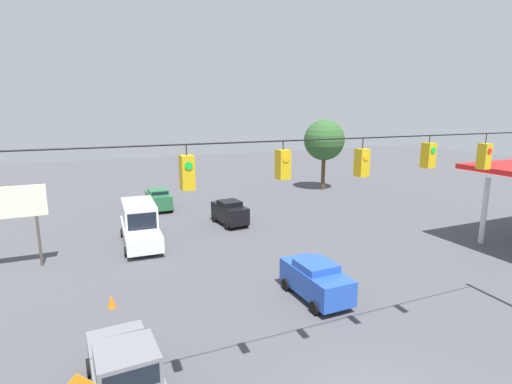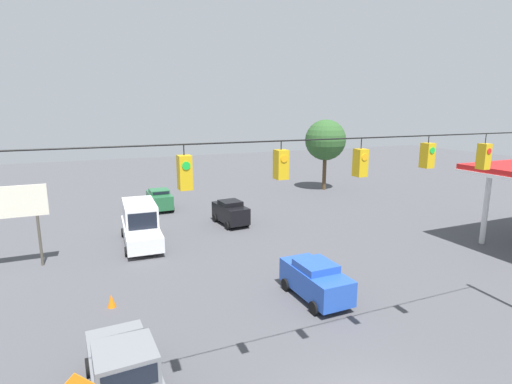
{
  "view_description": "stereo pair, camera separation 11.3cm",
  "coord_description": "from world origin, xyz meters",
  "px_view_note": "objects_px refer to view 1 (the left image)",
  "views": [
    {
      "loc": [
        7.69,
        8.05,
        9.29
      ],
      "look_at": [
        -0.81,
        -11.29,
        4.84
      ],
      "focal_mm": 28.0,
      "sensor_mm": 36.0,
      "label": 1
    },
    {
      "loc": [
        7.59,
        8.09,
        9.29
      ],
      "look_at": [
        -0.81,
        -11.29,
        4.84
      ],
      "focal_mm": 28.0,
      "sensor_mm": 36.0,
      "label": 2
    }
  ],
  "objects_px": {
    "pickup_truck_grey_parked_shoulder": "(126,373)",
    "roadside_billboard": "(5,209)",
    "tree_horizon_left": "(324,140)",
    "sedan_green_withflow_deep": "(159,199)",
    "sedan_blue_crossing_near": "(316,279)",
    "box_truck_white_withflow_far": "(140,224)",
    "traffic_cone_third": "(112,301)",
    "sedan_black_oncoming_deep": "(230,212)",
    "traffic_cone_second": "(123,335)",
    "overhead_signal_span": "(359,221)"
  },
  "relations": [
    {
      "from": "overhead_signal_span",
      "to": "box_truck_white_withflow_far",
      "type": "bearing_deg",
      "value": -76.29
    },
    {
      "from": "sedan_green_withflow_deep",
      "to": "traffic_cone_second",
      "type": "bearing_deg",
      "value": 75.97
    },
    {
      "from": "overhead_signal_span",
      "to": "roadside_billboard",
      "type": "height_order",
      "value": "overhead_signal_span"
    },
    {
      "from": "traffic_cone_third",
      "to": "roadside_billboard",
      "type": "bearing_deg",
      "value": -55.13
    },
    {
      "from": "box_truck_white_withflow_far",
      "to": "sedan_green_withflow_deep",
      "type": "xyz_separation_m",
      "value": [
        -2.9,
        -9.07,
        -0.43
      ]
    },
    {
      "from": "traffic_cone_second",
      "to": "roadside_billboard",
      "type": "bearing_deg",
      "value": -63.52
    },
    {
      "from": "overhead_signal_span",
      "to": "pickup_truck_grey_parked_shoulder",
      "type": "xyz_separation_m",
      "value": [
        6.99,
        -2.41,
        -4.88
      ]
    },
    {
      "from": "tree_horizon_left",
      "to": "roadside_billboard",
      "type": "bearing_deg",
      "value": 23.24
    },
    {
      "from": "sedan_blue_crossing_near",
      "to": "pickup_truck_grey_parked_shoulder",
      "type": "relative_size",
      "value": 0.81
    },
    {
      "from": "sedan_green_withflow_deep",
      "to": "traffic_cone_third",
      "type": "height_order",
      "value": "sedan_green_withflow_deep"
    },
    {
      "from": "sedan_green_withflow_deep",
      "to": "roadside_billboard",
      "type": "height_order",
      "value": "roadside_billboard"
    },
    {
      "from": "traffic_cone_third",
      "to": "tree_horizon_left",
      "type": "relative_size",
      "value": 0.08
    },
    {
      "from": "sedan_blue_crossing_near",
      "to": "traffic_cone_second",
      "type": "relative_size",
      "value": 6.53
    },
    {
      "from": "sedan_blue_crossing_near",
      "to": "traffic_cone_second",
      "type": "xyz_separation_m",
      "value": [
        9.17,
        0.17,
        -0.67
      ]
    },
    {
      "from": "overhead_signal_span",
      "to": "roadside_billboard",
      "type": "bearing_deg",
      "value": -53.68
    },
    {
      "from": "sedan_black_oncoming_deep",
      "to": "roadside_billboard",
      "type": "bearing_deg",
      "value": 13.79
    },
    {
      "from": "traffic_cone_second",
      "to": "roadside_billboard",
      "type": "distance_m",
      "value": 12.06
    },
    {
      "from": "pickup_truck_grey_parked_shoulder",
      "to": "roadside_billboard",
      "type": "bearing_deg",
      "value": -70.29
    },
    {
      "from": "sedan_green_withflow_deep",
      "to": "pickup_truck_grey_parked_shoulder",
      "type": "distance_m",
      "value": 25.25
    },
    {
      "from": "box_truck_white_withflow_far",
      "to": "sedan_green_withflow_deep",
      "type": "relative_size",
      "value": 1.67
    },
    {
      "from": "sedan_blue_crossing_near",
      "to": "box_truck_white_withflow_far",
      "type": "bearing_deg",
      "value": -60.41
    },
    {
      "from": "pickup_truck_grey_parked_shoulder",
      "to": "roadside_billboard",
      "type": "xyz_separation_m",
      "value": [
        4.96,
        -13.84,
        2.71
      ]
    },
    {
      "from": "box_truck_white_withflow_far",
      "to": "sedan_green_withflow_deep",
      "type": "distance_m",
      "value": 9.53
    },
    {
      "from": "box_truck_white_withflow_far",
      "to": "tree_horizon_left",
      "type": "bearing_deg",
      "value": -153.55
    },
    {
      "from": "traffic_cone_third",
      "to": "tree_horizon_left",
      "type": "height_order",
      "value": "tree_horizon_left"
    },
    {
      "from": "overhead_signal_span",
      "to": "sedan_blue_crossing_near",
      "type": "height_order",
      "value": "overhead_signal_span"
    },
    {
      "from": "pickup_truck_grey_parked_shoulder",
      "to": "tree_horizon_left",
      "type": "height_order",
      "value": "tree_horizon_left"
    },
    {
      "from": "traffic_cone_third",
      "to": "sedan_blue_crossing_near",
      "type": "bearing_deg",
      "value": 161.88
    },
    {
      "from": "sedan_blue_crossing_near",
      "to": "roadside_billboard",
      "type": "distance_m",
      "value": 17.8
    },
    {
      "from": "sedan_black_oncoming_deep",
      "to": "overhead_signal_span",
      "type": "bearing_deg",
      "value": 81.63
    },
    {
      "from": "sedan_black_oncoming_deep",
      "to": "traffic_cone_third",
      "type": "distance_m",
      "value": 14.66
    },
    {
      "from": "sedan_green_withflow_deep",
      "to": "pickup_truck_grey_parked_shoulder",
      "type": "relative_size",
      "value": 0.76
    },
    {
      "from": "sedan_blue_crossing_near",
      "to": "sedan_black_oncoming_deep",
      "type": "relative_size",
      "value": 1.07
    },
    {
      "from": "overhead_signal_span",
      "to": "traffic_cone_third",
      "type": "relative_size",
      "value": 32.88
    },
    {
      "from": "sedan_black_oncoming_deep",
      "to": "tree_horizon_left",
      "type": "relative_size",
      "value": 0.49
    },
    {
      "from": "overhead_signal_span",
      "to": "sedan_black_oncoming_deep",
      "type": "relative_size",
      "value": 5.38
    },
    {
      "from": "tree_horizon_left",
      "to": "overhead_signal_span",
      "type": "bearing_deg",
      "value": 58.54
    },
    {
      "from": "sedan_green_withflow_deep",
      "to": "tree_horizon_left",
      "type": "bearing_deg",
      "value": -174.22
    },
    {
      "from": "box_truck_white_withflow_far",
      "to": "roadside_billboard",
      "type": "height_order",
      "value": "roadside_billboard"
    },
    {
      "from": "sedan_blue_crossing_near",
      "to": "box_truck_white_withflow_far",
      "type": "distance_m",
      "value": 13.74
    },
    {
      "from": "tree_horizon_left",
      "to": "pickup_truck_grey_parked_shoulder",
      "type": "bearing_deg",
      "value": 47.07
    },
    {
      "from": "traffic_cone_second",
      "to": "tree_horizon_left",
      "type": "xyz_separation_m",
      "value": [
        -24.53,
        -23.12,
        5.38
      ]
    },
    {
      "from": "sedan_blue_crossing_near",
      "to": "sedan_black_oncoming_deep",
      "type": "distance_m",
      "value": 13.86
    },
    {
      "from": "sedan_blue_crossing_near",
      "to": "traffic_cone_third",
      "type": "height_order",
      "value": "sedan_blue_crossing_near"
    },
    {
      "from": "box_truck_white_withflow_far",
      "to": "pickup_truck_grey_parked_shoulder",
      "type": "relative_size",
      "value": 1.27
    },
    {
      "from": "traffic_cone_third",
      "to": "tree_horizon_left",
      "type": "bearing_deg",
      "value": -141.19
    },
    {
      "from": "roadside_billboard",
      "to": "tree_horizon_left",
      "type": "distance_m",
      "value": 32.38
    },
    {
      "from": "sedan_blue_crossing_near",
      "to": "sedan_green_withflow_deep",
      "type": "distance_m",
      "value": 21.36
    },
    {
      "from": "pickup_truck_grey_parked_shoulder",
      "to": "tree_horizon_left",
      "type": "bearing_deg",
      "value": -132.93
    },
    {
      "from": "sedan_blue_crossing_near",
      "to": "tree_horizon_left",
      "type": "distance_m",
      "value": 28.01
    }
  ]
}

